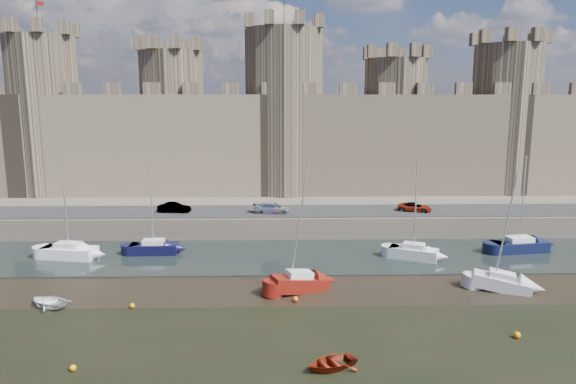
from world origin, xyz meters
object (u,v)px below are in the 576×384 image
(car_3, at_px, (415,207))
(sailboat_3, at_px, (519,245))
(car_1, at_px, (174,208))
(car_2, at_px, (273,208))
(sailboat_1, at_px, (154,247))
(sailboat_5, at_px, (502,282))
(sailboat_4, at_px, (299,282))
(sailboat_2, at_px, (413,252))
(sailboat_0, at_px, (69,251))

(car_3, bearing_deg, sailboat_3, -114.14)
(car_1, bearing_deg, sailboat_3, -97.00)
(car_1, bearing_deg, car_2, -87.01)
(sailboat_1, height_order, sailboat_5, sailboat_5)
(car_2, height_order, sailboat_4, sailboat_4)
(sailboat_1, bearing_deg, sailboat_4, -37.58)
(car_3, bearing_deg, car_1, 109.86)
(car_2, relative_size, sailboat_5, 0.45)
(car_1, xyz_separation_m, car_3, (28.82, -0.05, -0.08))
(sailboat_5, bearing_deg, car_1, 168.69)
(car_2, height_order, sailboat_3, sailboat_3)
(sailboat_2, distance_m, sailboat_4, 14.47)
(car_3, relative_size, sailboat_0, 0.39)
(sailboat_0, height_order, sailboat_2, sailboat_0)
(car_1, height_order, sailboat_1, sailboat_1)
(sailboat_0, bearing_deg, sailboat_5, -3.77)
(sailboat_2, height_order, sailboat_5, sailboat_2)
(sailboat_0, xyz_separation_m, sailboat_2, (34.66, -1.05, 0.02))
(car_1, bearing_deg, sailboat_1, -177.60)
(sailboat_4, bearing_deg, car_1, 104.30)
(sailboat_0, xyz_separation_m, sailboat_4, (22.84, -9.39, 0.00))
(car_3, distance_m, sailboat_2, 11.45)
(sailboat_2, relative_size, sailboat_5, 1.02)
(sailboat_2, height_order, sailboat_4, sailboat_4)
(sailboat_2, bearing_deg, sailboat_0, -156.77)
(sailboat_0, xyz_separation_m, sailboat_5, (39.87, -9.57, -0.07))
(car_2, relative_size, sailboat_2, 0.44)
(car_2, relative_size, sailboat_1, 0.46)
(car_1, xyz_separation_m, sailboat_3, (37.68, -8.63, -2.35))
(sailboat_3, distance_m, sailboat_5, 12.62)
(car_2, xyz_separation_m, sailboat_1, (-12.26, -7.96, -2.38))
(sailboat_1, bearing_deg, sailboat_0, -172.55)
(sailboat_1, bearing_deg, sailboat_5, -20.36)
(car_2, distance_m, sailboat_5, 27.13)
(car_3, bearing_deg, sailboat_4, 162.45)
(sailboat_3, bearing_deg, sailboat_5, -129.63)
(car_1, xyz_separation_m, sailboat_4, (14.09, -19.24, -2.33))
(car_2, relative_size, sailboat_4, 0.40)
(car_2, height_order, sailboat_0, sailboat_0)
(car_3, xyz_separation_m, sailboat_4, (-14.73, -19.19, -2.25))
(sailboat_4, relative_size, sailboat_5, 1.11)
(car_1, relative_size, car_2, 0.86)
(car_3, relative_size, sailboat_1, 0.41)
(sailboat_2, bearing_deg, sailboat_3, 35.84)
(car_2, bearing_deg, sailboat_1, 129.32)
(car_2, relative_size, car_3, 1.12)
(car_2, xyz_separation_m, sailboat_3, (25.95, -8.04, -2.36))
(car_1, xyz_separation_m, sailboat_0, (-8.74, -9.85, -2.33))
(sailboat_1, bearing_deg, sailboat_2, -6.48)
(car_1, xyz_separation_m, sailboat_1, (-0.53, -8.56, -2.36))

